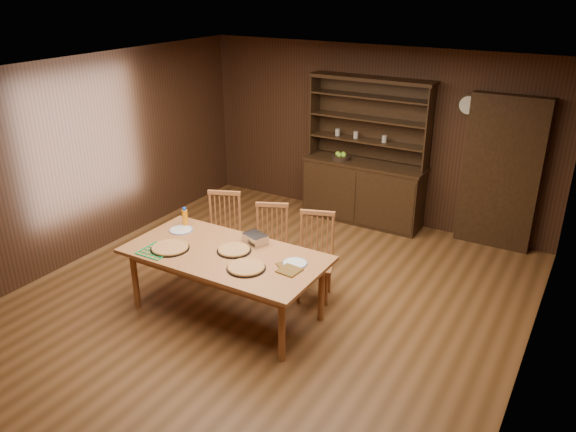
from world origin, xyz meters
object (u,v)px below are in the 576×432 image
Objects in this scene: juice_bottle at (185,217)px; china_hutch at (364,184)px; chair_center at (271,242)px; chair_right at (316,253)px; dining_table at (225,259)px; chair_left at (224,231)px.

china_hutch is at bearing 69.01° from juice_bottle.
juice_bottle is at bearing -174.80° from chair_center.
china_hutch is 2.10× the size of chair_right.
dining_table is at bearing -22.33° from juice_bottle.
china_hutch is 9.35× the size of juice_bottle.
dining_table is 2.16× the size of chair_center.
dining_table is at bearing -147.21° from chair_right.
china_hutch is at bearing 47.65° from chair_left.
chair_center is 4.34× the size of juice_bottle.
chair_left reaches higher than dining_table.
chair_center is at bearing -16.76° from chair_left.
chair_right is at bearing -80.24° from china_hutch.
dining_table is at bearing -94.63° from china_hutch.
chair_right is (0.65, 0.85, -0.13)m from dining_table.
china_hutch reaches higher than chair_left.
juice_bottle is (-0.83, 0.34, 0.18)m from dining_table.
juice_bottle is (-0.88, -0.51, 0.32)m from chair_center.
chair_left is 1.05× the size of chair_center.
chair_left is 0.66m from chair_center.
dining_table is (-0.26, -3.17, 0.09)m from china_hutch.
china_hutch is 2.06× the size of chair_left.
chair_center is (0.06, 0.85, -0.15)m from dining_table.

